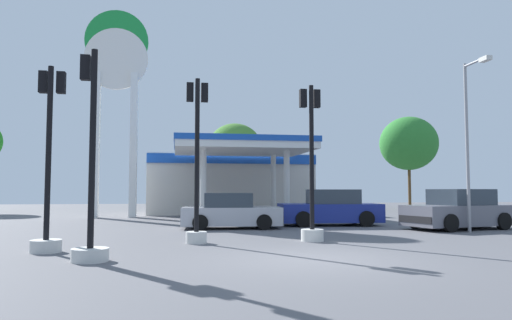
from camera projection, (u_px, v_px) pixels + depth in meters
The scene contains 13 objects.
ground_plane at pixel (312, 259), 10.50m from camera, with size 90.00×90.00×0.00m, color #56565B.
gas_station at pixel (230, 181), 31.57m from camera, with size 10.80×12.56×4.36m.
station_pole_sign at pixel (116, 86), 27.06m from camera, with size 3.63×0.56×12.15m.
car_0 at pixel (231, 212), 19.03m from camera, with size 4.17×2.10×1.45m.
car_1 at pixel (330, 209), 20.72m from camera, with size 4.59×2.30×1.60m.
car_2 at pixel (459, 211), 18.70m from camera, with size 4.80×2.83×1.61m.
traffic_signal_0 at pixel (312, 186), 14.39m from camera, with size 0.69×0.70×4.85m.
traffic_signal_1 at pixel (90, 203), 10.29m from camera, with size 0.81×0.81×4.75m.
traffic_signal_2 at pixel (197, 177), 13.84m from camera, with size 0.65×0.67×4.93m.
traffic_signal_3 at pixel (48, 188), 11.82m from camera, with size 0.76×0.76×4.77m.
tree_1 at pixel (235, 149), 36.47m from camera, with size 4.28×4.28×6.82m.
tree_2 at pixel (409, 143), 38.53m from camera, with size 4.73×4.73×7.67m.
corner_streetlamp at pixel (470, 128), 17.39m from camera, with size 0.24×1.48×6.41m.
Camera 1 is at (-3.05, -10.25, 1.57)m, focal length 32.55 mm.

